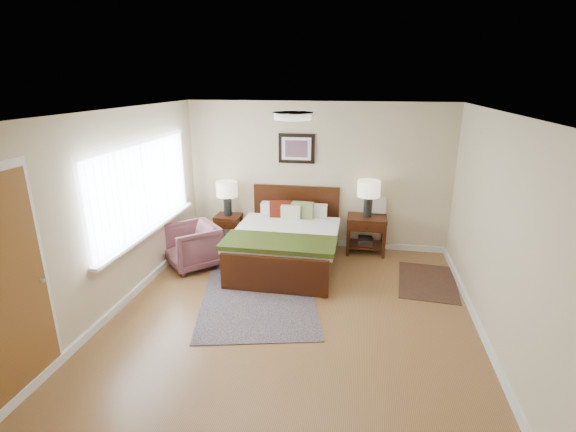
# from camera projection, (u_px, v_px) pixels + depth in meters

# --- Properties ---
(floor) EXTENTS (5.00, 5.00, 0.00)m
(floor) POSITION_uv_depth(u_px,v_px,m) (292.00, 317.00, 5.21)
(floor) COLOR brown
(floor) RESTS_ON ground
(back_wall) EXTENTS (4.50, 0.04, 2.50)m
(back_wall) POSITION_uv_depth(u_px,v_px,m) (317.00, 176.00, 7.16)
(back_wall) COLOR #C5B08E
(back_wall) RESTS_ON ground
(front_wall) EXTENTS (4.50, 0.04, 2.50)m
(front_wall) POSITION_uv_depth(u_px,v_px,m) (222.00, 358.00, 2.49)
(front_wall) COLOR #C5B08E
(front_wall) RESTS_ON ground
(left_wall) EXTENTS (0.04, 5.00, 2.50)m
(left_wall) POSITION_uv_depth(u_px,v_px,m) (115.00, 213.00, 5.20)
(left_wall) COLOR #C5B08E
(left_wall) RESTS_ON ground
(right_wall) EXTENTS (0.04, 5.00, 2.50)m
(right_wall) POSITION_uv_depth(u_px,v_px,m) (500.00, 235.00, 4.45)
(right_wall) COLOR #C5B08E
(right_wall) RESTS_ON ground
(ceiling) EXTENTS (4.50, 5.00, 0.02)m
(ceiling) POSITION_uv_depth(u_px,v_px,m) (293.00, 112.00, 4.43)
(ceiling) COLOR white
(ceiling) RESTS_ON back_wall
(window) EXTENTS (0.11, 2.72, 1.32)m
(window) POSITION_uv_depth(u_px,v_px,m) (146.00, 189.00, 5.81)
(window) COLOR silver
(window) RESTS_ON left_wall
(door) EXTENTS (0.06, 1.00, 2.18)m
(door) POSITION_uv_depth(u_px,v_px,m) (6.00, 292.00, 3.62)
(door) COLOR silver
(door) RESTS_ON ground
(ceil_fixture) EXTENTS (0.44, 0.44, 0.08)m
(ceil_fixture) POSITION_uv_depth(u_px,v_px,m) (293.00, 116.00, 4.45)
(ceil_fixture) COLOR white
(ceil_fixture) RESTS_ON ceiling
(bed) EXTENTS (1.63, 1.96, 1.06)m
(bed) POSITION_uv_depth(u_px,v_px,m) (287.00, 236.00, 6.56)
(bed) COLOR #371708
(bed) RESTS_ON ground
(wall_art) EXTENTS (0.62, 0.05, 0.50)m
(wall_art) POSITION_uv_depth(u_px,v_px,m) (297.00, 149.00, 7.05)
(wall_art) COLOR black
(wall_art) RESTS_ON back_wall
(nightstand_left) EXTENTS (0.44, 0.40, 0.53)m
(nightstand_left) POSITION_uv_depth(u_px,v_px,m) (228.00, 222.00, 7.45)
(nightstand_left) COLOR #371708
(nightstand_left) RESTS_ON ground
(nightstand_right) EXTENTS (0.65, 0.49, 0.65)m
(nightstand_right) POSITION_uv_depth(u_px,v_px,m) (366.00, 231.00, 7.05)
(nightstand_right) COLOR #371708
(nightstand_right) RESTS_ON ground
(lamp_left) EXTENTS (0.37, 0.37, 0.61)m
(lamp_left) POSITION_uv_depth(u_px,v_px,m) (227.00, 192.00, 7.30)
(lamp_left) COLOR black
(lamp_left) RESTS_ON nightstand_left
(lamp_right) EXTENTS (0.37, 0.37, 0.61)m
(lamp_right) POSITION_uv_depth(u_px,v_px,m) (369.00, 191.00, 6.85)
(lamp_right) COLOR black
(lamp_right) RESTS_ON nightstand_right
(armchair) EXTENTS (1.05, 1.05, 0.69)m
(armchair) POSITION_uv_depth(u_px,v_px,m) (192.00, 246.00, 6.55)
(armchair) COLOR brown
(armchair) RESTS_ON ground
(rug_persian) EXTENTS (1.96, 2.43, 0.01)m
(rug_persian) POSITION_uv_depth(u_px,v_px,m) (259.00, 297.00, 5.69)
(rug_persian) COLOR #0D1443
(rug_persian) RESTS_ON ground
(rug_navy) EXTENTS (0.91, 1.28, 0.01)m
(rug_navy) POSITION_uv_depth(u_px,v_px,m) (427.00, 281.00, 6.13)
(rug_navy) COLOR black
(rug_navy) RESTS_ON ground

